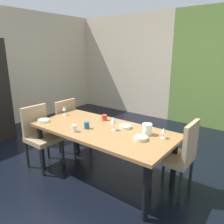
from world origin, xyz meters
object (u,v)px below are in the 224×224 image
(dining_table, at_px, (102,134))
(wine_glass_near_shelf, at_px, (64,109))
(cup_west, at_px, (87,125))
(cup_left, at_px, (104,118))
(serving_bowl_rear, at_px, (125,127))
(pitcher_center, at_px, (147,129))
(serving_bowl_corner, at_px, (44,121))
(chair_left_far, at_px, (71,123))
(chair_right_far, at_px, (179,153))
(serving_bowl_south, at_px, (141,138))
(wine_glass_front, at_px, (164,131))
(cup_east, at_px, (74,128))
(chair_left_near, at_px, (40,133))
(wine_glass_north, at_px, (113,121))

(dining_table, height_order, wine_glass_near_shelf, wine_glass_near_shelf)
(cup_west, xyz_separation_m, cup_left, (-0.04, 0.42, -0.00))
(serving_bowl_rear, bearing_deg, pitcher_center, -4.76)
(serving_bowl_corner, bearing_deg, chair_left_far, 99.58)
(wine_glass_near_shelf, distance_m, cup_west, 0.76)
(dining_table, xyz_separation_m, chair_right_far, (0.97, 0.31, -0.12))
(serving_bowl_south, bearing_deg, pitcher_center, 96.47)
(chair_left_far, height_order, cup_left, chair_left_far)
(wine_glass_front, bearing_deg, chair_left_far, 175.99)
(serving_bowl_rear, xyz_separation_m, cup_east, (-0.45, -0.51, 0.02))
(serving_bowl_rear, distance_m, cup_east, 0.68)
(cup_left, bearing_deg, serving_bowl_rear, -11.66)
(serving_bowl_corner, bearing_deg, pitcher_center, 18.56)
(pitcher_center, bearing_deg, serving_bowl_rear, 175.24)
(dining_table, relative_size, serving_bowl_rear, 12.07)
(serving_bowl_south, bearing_deg, chair_left_near, -169.35)
(wine_glass_near_shelf, bearing_deg, serving_bowl_corner, -86.64)
(wine_glass_front, height_order, serving_bowl_corner, wine_glass_front)
(chair_left_near, relative_size, cup_left, 11.28)
(wine_glass_north, height_order, cup_east, wine_glass_north)
(serving_bowl_south, bearing_deg, serving_bowl_rear, 149.07)
(serving_bowl_south, relative_size, cup_east, 1.79)
(dining_table, distance_m, wine_glass_front, 0.84)
(chair_right_far, bearing_deg, serving_bowl_rear, 98.49)
(chair_left_near, distance_m, wine_glass_front, 1.86)
(chair_left_near, distance_m, cup_west, 0.86)
(wine_glass_north, distance_m, serving_bowl_south, 0.47)
(cup_left, bearing_deg, chair_left_far, 178.68)
(chair_left_far, height_order, cup_east, chair_left_far)
(serving_bowl_corner, distance_m, cup_east, 0.65)
(cup_east, bearing_deg, dining_table, 55.44)
(chair_left_near, xyz_separation_m, wine_glass_north, (1.13, 0.36, 0.33))
(serving_bowl_corner, bearing_deg, wine_glass_north, 19.16)
(chair_right_far, bearing_deg, serving_bowl_south, 132.31)
(serving_bowl_rear, relative_size, pitcher_center, 1.15)
(cup_east, bearing_deg, wine_glass_front, 26.06)
(cup_east, distance_m, pitcher_center, 0.93)
(dining_table, height_order, chair_left_near, chair_left_near)
(wine_glass_north, xyz_separation_m, serving_bowl_south, (0.45, -0.06, -0.11))
(chair_right_far, distance_m, cup_east, 1.35)
(serving_bowl_rear, bearing_deg, chair_left_near, -156.87)
(cup_west, bearing_deg, chair_left_near, -166.83)
(wine_glass_front, relative_size, cup_east, 1.46)
(dining_table, relative_size, wine_glass_front, 14.99)
(wine_glass_front, bearing_deg, chair_right_far, 36.14)
(wine_glass_front, height_order, cup_west, wine_glass_front)
(wine_glass_near_shelf, xyz_separation_m, cup_left, (0.68, 0.19, -0.07))
(dining_table, xyz_separation_m, chair_left_far, (-0.96, 0.31, -0.13))
(wine_glass_front, height_order, serving_bowl_rear, wine_glass_front)
(serving_bowl_corner, bearing_deg, wine_glass_near_shelf, 93.36)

